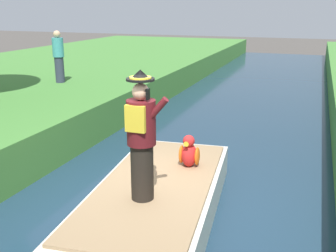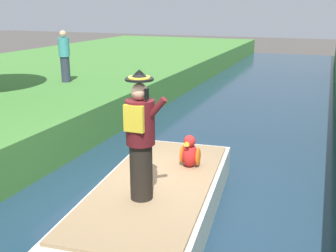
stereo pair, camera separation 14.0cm
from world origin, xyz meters
name	(u,v)px [view 1 (the left image)]	position (x,y,z in m)	size (l,w,h in m)	color
ground_plane	(160,219)	(0.00, 0.00, 0.00)	(80.00, 80.00, 0.00)	#4C4742
canal_water	(160,217)	(0.00, 0.00, 0.05)	(5.40, 48.00, 0.10)	#1E384C
boat	(156,201)	(0.00, -0.14, 0.40)	(2.24, 4.37, 0.61)	silver
person_pirate	(142,137)	(0.01, -0.68, 1.64)	(0.61, 0.42, 1.85)	black
parrot_plush	(189,153)	(0.28, 0.69, 0.95)	(0.36, 0.35, 0.57)	red
person_bystander	(59,56)	(-5.38, 5.15, 1.84)	(0.34, 0.34, 1.60)	#33384C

